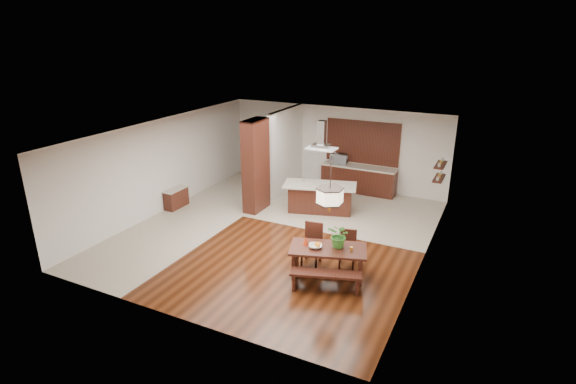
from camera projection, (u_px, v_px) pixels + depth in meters
The scene contains 25 objects.
room_shell at pixel (278, 162), 12.09m from camera, with size 9.00×9.04×2.92m.
tile_hallway at pixel (200, 215), 13.93m from camera, with size 2.50×9.00×0.01m, color #BAAF9B.
tile_kitchen at pixel (349, 209), 14.38m from camera, with size 5.50×4.00×0.01m, color #BAAF9B.
soffit_band at pixel (278, 132), 11.81m from camera, with size 8.00×9.00×0.02m, color #37200D.
partition_pier at pixel (256, 166), 13.89m from camera, with size 0.45×1.00×2.90m, color black.
partition_stub at pixel (286, 150), 15.66m from camera, with size 0.18×2.40×2.90m, color silver.
hallway_console at pixel (176, 198), 14.43m from camera, with size 0.37×0.88×0.63m, color black.
hallway_doorway at pixel (268, 150), 17.26m from camera, with size 1.10×0.20×2.10m, color black.
rear_counter at pixel (358, 179), 15.76m from camera, with size 2.60×0.62×0.95m.
kitchen_window at pixel (363, 142), 15.54m from camera, with size 2.60×0.08×1.50m, color #A37231.
shelf_lower at pixel (439, 178), 12.91m from camera, with size 0.26×0.90×0.04m, color black.
shelf_upper at pixel (441, 165), 12.77m from camera, with size 0.26×0.90×0.04m, color black.
dining_table at pixel (328, 255), 10.33m from camera, with size 1.92×1.36×0.73m.
dining_bench at pixel (326, 281), 9.85m from camera, with size 1.57×0.34×0.44m, color black, non-canonical shape.
dining_chair_left at pixel (311, 245), 10.89m from camera, with size 0.45×0.45×1.02m, color black, non-canonical shape.
dining_chair_right at pixel (347, 249), 10.79m from camera, with size 0.40×0.40×0.90m, color black, non-canonical shape.
pendant_lantern at pixel (330, 185), 9.74m from camera, with size 0.64×0.64×1.31m, color beige, non-canonical shape.
foliage_plant at pixel (340, 236), 10.19m from camera, with size 0.52×0.45×0.58m, color #337727.
fruit_bowl at pixel (315, 246), 10.25m from camera, with size 0.30×0.30×0.07m, color beige.
napkin_cone at pixel (306, 241), 10.38m from camera, with size 0.13×0.13×0.20m, color red.
gold_ornament at pixel (351, 249), 10.11m from camera, with size 0.07×0.07×0.09m, color gold.
kitchen_island at pixel (320, 198), 14.05m from camera, with size 2.40×1.55×0.92m.
range_hood at pixel (322, 135), 13.37m from camera, with size 0.90×0.55×0.87m, color silver, non-canonical shape.
island_cup at pixel (331, 185), 13.63m from camera, with size 0.12×0.12×0.10m, color silver.
microwave at pixel (339, 159), 15.88m from camera, with size 0.60×0.41×0.33m, color silver.
Camera 1 is at (5.37, -10.33, 5.43)m, focal length 28.00 mm.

